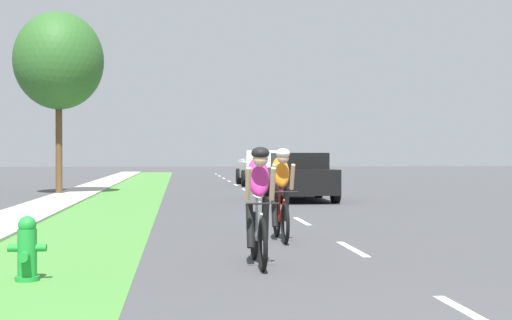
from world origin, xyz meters
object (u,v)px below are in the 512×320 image
at_px(pickup_white, 263,168).
at_px(street_tree_near, 59,61).
at_px(cyclist_lead, 258,205).
at_px(cyclist_trailing, 281,193).
at_px(sedan_black, 299,176).
at_px(fire_hydrant_green, 27,249).

height_order(pickup_white, street_tree_near, street_tree_near).
bearing_deg(cyclist_lead, cyclist_trailing, 75.78).
bearing_deg(pickup_white, street_tree_near, -140.46).
height_order(cyclist_lead, street_tree_near, street_tree_near).
relative_size(cyclist_lead, cyclist_trailing, 1.00).
bearing_deg(cyclist_trailing, sedan_black, 78.82).
bearing_deg(street_tree_near, pickup_white, 39.54).
bearing_deg(pickup_white, fire_hydrant_green, -102.72).
height_order(sedan_black, pickup_white, pickup_white).
distance_m(cyclist_trailing, pickup_white, 21.73).
distance_m(fire_hydrant_green, cyclist_lead, 2.98).
distance_m(sedan_black, pickup_white, 10.98).
bearing_deg(street_tree_near, fire_hydrant_green, -81.93).
height_order(cyclist_trailing, sedan_black, cyclist_trailing).
relative_size(cyclist_trailing, sedan_black, 0.40).
relative_size(pickup_white, street_tree_near, 0.76).
distance_m(cyclist_lead, pickup_white, 24.51).
xyz_separation_m(fire_hydrant_green, cyclist_lead, (2.82, 0.88, 0.44)).
bearing_deg(sedan_black, cyclist_trailing, -101.18).
height_order(cyclist_trailing, street_tree_near, street_tree_near).
xyz_separation_m(sedan_black, street_tree_near, (-8.21, 4.13, 4.11)).
distance_m(fire_hydrant_green, street_tree_near, 19.09).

